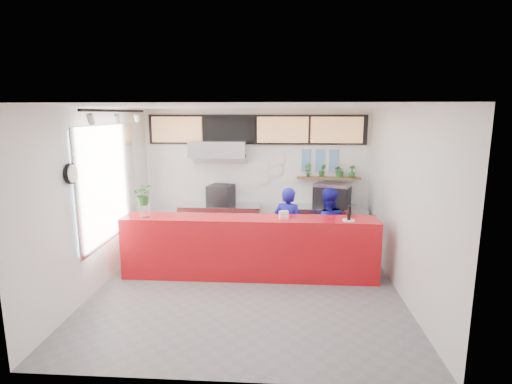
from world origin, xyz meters
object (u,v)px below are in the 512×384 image
at_px(service_counter, 249,247).
at_px(staff_center, 288,227).
at_px(staff_right, 327,228).
at_px(panini_oven, 221,195).
at_px(espresso_machine, 332,196).
at_px(pepper_mill, 349,213).

height_order(service_counter, staff_center, staff_center).
bearing_deg(service_counter, staff_center, 39.74).
bearing_deg(staff_right, staff_center, -7.01).
xyz_separation_m(service_counter, staff_right, (1.42, 0.54, 0.22)).
distance_m(panini_oven, espresso_machine, 2.44).
bearing_deg(service_counter, staff_right, 20.66).
bearing_deg(espresso_machine, staff_right, -75.98).
bearing_deg(panini_oven, pepper_mill, -22.38).
xyz_separation_m(espresso_machine, pepper_mill, (0.05, -1.90, 0.11)).
xyz_separation_m(espresso_machine, staff_center, (-0.97, -1.23, -0.36)).
distance_m(espresso_machine, pepper_mill, 1.90).
xyz_separation_m(service_counter, panini_oven, (-0.77, 1.80, 0.58)).
xyz_separation_m(staff_right, pepper_mill, (0.29, -0.64, 0.47)).
height_order(espresso_machine, staff_center, staff_center).
relative_size(staff_center, pepper_mill, 6.10).
relative_size(service_counter, panini_oven, 8.98).
bearing_deg(pepper_mill, espresso_machine, 91.61).
distance_m(panini_oven, pepper_mill, 3.13).
xyz_separation_m(panini_oven, staff_center, (1.47, -1.23, -0.35)).
bearing_deg(panini_oven, staff_right, -14.99).
distance_m(espresso_machine, staff_right, 1.34).
relative_size(panini_oven, staff_center, 0.32).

